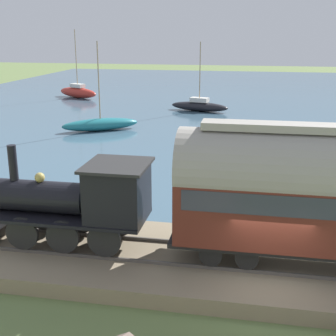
{
  "coord_description": "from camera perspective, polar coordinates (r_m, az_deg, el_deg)",
  "views": [
    {
      "loc": [
        -13.62,
        0.68,
        8.09
      ],
      "look_at": [
        7.52,
        4.68,
        1.72
      ],
      "focal_mm": 50.0,
      "sensor_mm": 36.0,
      "label": 1
    }
  ],
  "objects": [
    {
      "name": "ground_plane",
      "position": [
        15.85,
        12.03,
        -14.58
      ],
      "size": [
        200.0,
        200.0,
        0.0
      ],
      "primitive_type": "plane",
      "color": "#607542"
    },
    {
      "name": "harbor_water",
      "position": [
        58.21,
        11.39,
        8.19
      ],
      "size": [
        80.0,
        80.0,
        0.01
      ],
      "color": "#426075",
      "rests_on": "ground"
    },
    {
      "name": "rail_embankment",
      "position": [
        16.62,
        12.03,
        -11.96
      ],
      "size": [
        5.39,
        56.0,
        0.66
      ],
      "color": "#84755B",
      "rests_on": "ground"
    },
    {
      "name": "steam_locomotive",
      "position": [
        16.73,
        -10.2,
        -3.57
      ],
      "size": [
        2.31,
        6.05,
        3.54
      ],
      "color": "black",
      "rests_on": "rail_embankment"
    },
    {
      "name": "passenger_coach",
      "position": [
        15.58,
        17.78,
        -2.65
      ],
      "size": [
        2.54,
        9.33,
        4.66
      ],
      "color": "black",
      "rests_on": "rail_embankment"
    },
    {
      "name": "sailboat_red",
      "position": [
        59.57,
        -10.93,
        9.09
      ],
      "size": [
        4.17,
        6.21,
        8.14
      ],
      "rotation": [
        0.0,
        0.0,
        -0.47
      ],
      "color": "#B72D23",
      "rests_on": "harbor_water"
    },
    {
      "name": "sailboat_teal",
      "position": [
        39.53,
        -8.24,
        5.31
      ],
      "size": [
        4.66,
        6.26,
        7.23
      ],
      "rotation": [
        0.0,
        0.0,
        0.55
      ],
      "color": "#1E707A",
      "rests_on": "harbor_water"
    },
    {
      "name": "sailboat_black",
      "position": [
        48.78,
        3.84,
        7.58
      ],
      "size": [
        3.11,
        6.39,
        6.96
      ],
      "rotation": [
        0.0,
        0.0,
        -0.26
      ],
      "color": "black",
      "rests_on": "harbor_water"
    },
    {
      "name": "rowboat_near_shore",
      "position": [
        24.83,
        15.65,
        -2.62
      ],
      "size": [
        1.55,
        2.11,
        0.42
      ],
      "rotation": [
        0.0,
        0.0,
        0.33
      ],
      "color": "silver",
      "rests_on": "harbor_water"
    }
  ]
}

